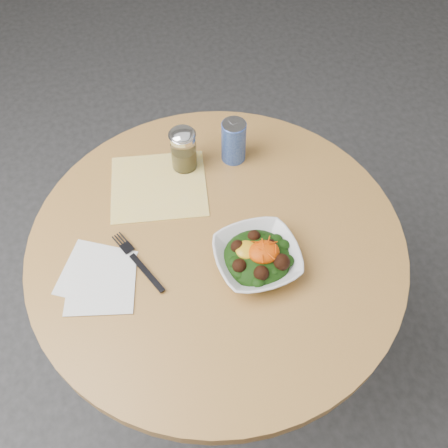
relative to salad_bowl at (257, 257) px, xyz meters
The scene contains 8 objects.
ground 0.78m from the salad_bowl, 130.08° to the left, with size 6.00×6.00×0.00m, color #2B2B2D.
table 0.25m from the salad_bowl, 130.08° to the left, with size 0.90×0.90×0.75m.
cloth_napkin 0.34m from the salad_bowl, 122.08° to the left, with size 0.24×0.22×0.00m, color #EAAF0C.
paper_napkins 0.36m from the salad_bowl, behind, with size 0.20×0.23×0.00m.
salad_bowl is the anchor object (origin of this frame).
fork 0.28m from the salad_bowl, 164.66° to the left, with size 0.10×0.19×0.00m.
spice_shaker 0.35m from the salad_bowl, 106.23° to the left, with size 0.07×0.07×0.13m.
beverage_can 0.34m from the salad_bowl, 84.20° to the left, with size 0.06×0.06×0.12m.
Camera 1 is at (-0.15, -0.65, 1.73)m, focal length 40.00 mm.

